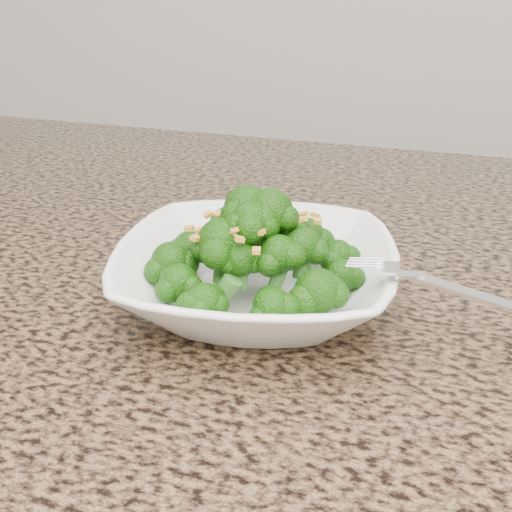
% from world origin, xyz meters
% --- Properties ---
extents(granite_counter, '(1.64, 1.04, 0.03)m').
position_xyz_m(granite_counter, '(0.00, 0.30, 0.89)').
color(granite_counter, brown).
rests_on(granite_counter, cabinet).
extents(bowl, '(0.29, 0.29, 0.06)m').
position_xyz_m(bowl, '(-0.04, 0.23, 0.93)').
color(bowl, white).
rests_on(bowl, granite_counter).
extents(broccoli_pile, '(0.21, 0.21, 0.07)m').
position_xyz_m(broccoli_pile, '(-0.04, 0.23, 0.99)').
color(broccoli_pile, '#195009').
rests_on(broccoli_pile, bowl).
extents(garlic_topping, '(0.13, 0.13, 0.01)m').
position_xyz_m(garlic_topping, '(-0.04, 0.23, 1.03)').
color(garlic_topping, gold).
rests_on(garlic_topping, broccoli_pile).
extents(fork, '(0.18, 0.03, 0.01)m').
position_xyz_m(fork, '(0.10, 0.21, 0.97)').
color(fork, silver).
rests_on(fork, bowl).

